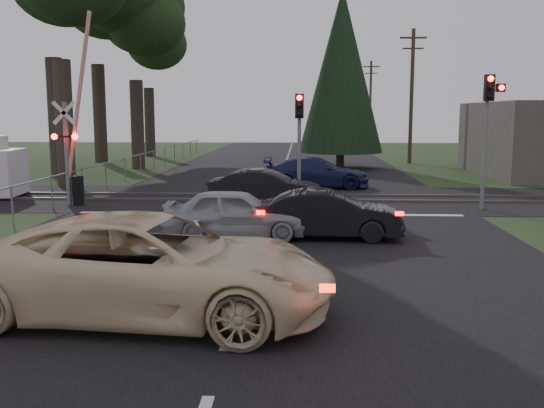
# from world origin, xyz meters

# --- Properties ---
(ground) EXTENTS (120.00, 120.00, 0.00)m
(ground) POSITION_xyz_m (0.00, 0.00, 0.00)
(ground) COLOR #243618
(ground) RESTS_ON ground
(road) EXTENTS (14.00, 100.00, 0.01)m
(road) POSITION_xyz_m (0.00, 10.00, 0.01)
(road) COLOR black
(road) RESTS_ON ground
(rail_corridor) EXTENTS (120.00, 8.00, 0.01)m
(rail_corridor) POSITION_xyz_m (0.00, 12.00, 0.01)
(rail_corridor) COLOR black
(rail_corridor) RESTS_ON ground
(stop_line) EXTENTS (13.00, 0.35, 0.00)m
(stop_line) POSITION_xyz_m (0.00, 8.20, 0.01)
(stop_line) COLOR silver
(stop_line) RESTS_ON ground
(rail_near) EXTENTS (120.00, 0.12, 0.10)m
(rail_near) POSITION_xyz_m (0.00, 11.20, 0.05)
(rail_near) COLOR #59544C
(rail_near) RESTS_ON ground
(rail_far) EXTENTS (120.00, 0.12, 0.10)m
(rail_far) POSITION_xyz_m (0.00, 12.80, 0.05)
(rail_far) COLOR #59544C
(rail_far) RESTS_ON ground
(crossing_signal) EXTENTS (1.62, 0.38, 6.96)m
(crossing_signal) POSITION_xyz_m (-7.27, 9.79, 2.06)
(crossing_signal) COLOR slate
(crossing_signal) RESTS_ON ground
(traffic_signal_right) EXTENTS (0.68, 0.48, 4.70)m
(traffic_signal_right) POSITION_xyz_m (7.55, 9.47, 3.31)
(traffic_signal_right) COLOR slate
(traffic_signal_right) RESTS_ON ground
(traffic_signal_center) EXTENTS (0.32, 0.48, 4.10)m
(traffic_signal_center) POSITION_xyz_m (1.00, 10.68, 2.81)
(traffic_signal_center) COLOR slate
(traffic_signal_center) RESTS_ON ground
(utility_pole_mid) EXTENTS (1.80, 0.26, 9.00)m
(utility_pole_mid) POSITION_xyz_m (8.50, 30.00, 4.73)
(utility_pole_mid) COLOR #4C3D2D
(utility_pole_mid) RESTS_ON ground
(utility_pole_far) EXTENTS (1.80, 0.26, 9.00)m
(utility_pole_far) POSITION_xyz_m (8.50, 55.00, 4.73)
(utility_pole_far) COLOR #4C3D2D
(utility_pole_far) RESTS_ON ground
(euc_tree_c) EXTENTS (6.00, 6.00, 13.20)m
(euc_tree_c) POSITION_xyz_m (-9.00, 25.00, 9.51)
(euc_tree_c) COLOR #473D33
(euc_tree_c) RESTS_ON ground
(euc_tree_e) EXTENTS (6.00, 6.00, 13.20)m
(euc_tree_e) POSITION_xyz_m (-11.00, 36.00, 9.51)
(euc_tree_e) COLOR #473D33
(euc_tree_e) RESTS_ON ground
(conifer_tree) EXTENTS (5.20, 5.20, 11.00)m
(conifer_tree) POSITION_xyz_m (3.50, 26.00, 5.99)
(conifer_tree) COLOR #473D33
(conifer_tree) RESTS_ON ground
(fence_left) EXTENTS (0.10, 36.00, 1.20)m
(fence_left) POSITION_xyz_m (-7.80, 22.50, 0.00)
(fence_left) COLOR slate
(fence_left) RESTS_ON ground
(cream_coupe) EXTENTS (6.40, 3.42, 1.71)m
(cream_coupe) POSITION_xyz_m (-1.39, -2.35, 0.85)
(cream_coupe) COLOR beige
(cream_coupe) RESTS_ON ground
(dark_hatchback) EXTENTS (4.03, 1.53, 1.31)m
(dark_hatchback) POSITION_xyz_m (1.83, 4.27, 0.66)
(dark_hatchback) COLOR black
(dark_hatchback) RESTS_ON ground
(silver_car) EXTENTS (3.98, 1.65, 1.35)m
(silver_car) POSITION_xyz_m (-0.68, 4.24, 0.67)
(silver_car) COLOR #A6A8AE
(silver_car) RESTS_ON ground
(blue_sedan) EXTENTS (4.79, 1.95, 1.39)m
(blue_sedan) POSITION_xyz_m (1.77, 15.70, 0.70)
(blue_sedan) COLOR #1A214E
(blue_sedan) RESTS_ON ground
(dark_car_far) EXTENTS (4.22, 1.76, 1.36)m
(dark_car_far) POSITION_xyz_m (-0.20, 9.79, 0.68)
(dark_car_far) COLOR black
(dark_car_far) RESTS_ON ground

